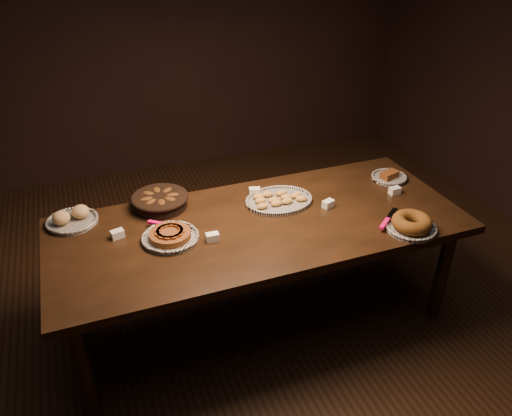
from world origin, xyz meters
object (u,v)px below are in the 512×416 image
object	(u,v)px
apple_tart_plate	(170,236)
madeleine_platter	(279,200)
bundt_cake_plate	(411,224)
buffet_table	(260,233)

from	to	relation	value
apple_tart_plate	madeleine_platter	xyz separation A→B (m)	(0.72, 0.16, -0.00)
bundt_cake_plate	apple_tart_plate	bearing A→B (deg)	166.86
buffet_table	apple_tart_plate	world-z (taller)	apple_tart_plate
madeleine_platter	apple_tart_plate	bearing A→B (deg)	-146.53
buffet_table	madeleine_platter	size ratio (longest dim) A/B	5.69
madeleine_platter	bundt_cake_plate	distance (m)	0.80
madeleine_platter	bundt_cake_plate	size ratio (longest dim) A/B	1.19
madeleine_platter	bundt_cake_plate	bearing A→B (deg)	-23.18
buffet_table	madeleine_platter	distance (m)	0.27
apple_tart_plate	buffet_table	bearing A→B (deg)	21.55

